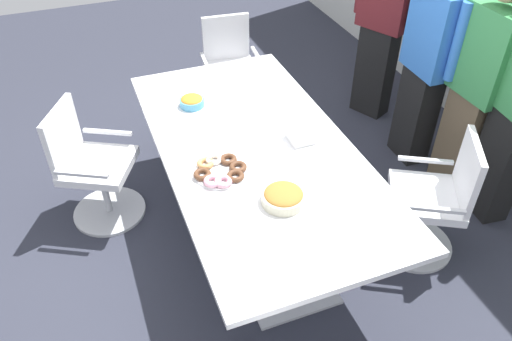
# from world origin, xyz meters

# --- Properties ---
(ground_plane) EXTENTS (10.00, 10.00, 0.01)m
(ground_plane) POSITION_xyz_m (0.00, 0.00, -0.01)
(ground_plane) COLOR #2D303D
(conference_table) EXTENTS (2.40, 1.20, 0.75)m
(conference_table) POSITION_xyz_m (0.00, 0.00, 0.63)
(conference_table) COLOR white
(conference_table) RESTS_ON ground
(office_chair_0) EXTENTS (0.73, 0.73, 0.91)m
(office_chair_0) POSITION_xyz_m (-0.58, -1.04, 0.41)
(office_chair_0) COLOR silver
(office_chair_0) RESTS_ON ground
(office_chair_2) EXTENTS (0.74, 0.74, 0.91)m
(office_chair_2) POSITION_xyz_m (0.58, 1.04, 0.41)
(office_chair_2) COLOR silver
(office_chair_2) RESTS_ON ground
(office_chair_3) EXTENTS (0.59, 0.59, 0.91)m
(office_chair_3) POSITION_xyz_m (-1.61, 0.36, 0.41)
(office_chair_3) COLOR silver
(office_chair_3) RESTS_ON ground
(person_standing_0) EXTENTS (0.58, 0.39, 1.80)m
(person_standing_0) POSITION_xyz_m (-1.12, 1.63, 0.95)
(person_standing_0) COLOR black
(person_standing_0) RESTS_ON ground
(person_standing_1) EXTENTS (0.61, 0.23, 1.70)m
(person_standing_1) POSITION_xyz_m (-0.38, 1.57, 0.89)
(person_standing_1) COLOR black
(person_standing_1) RESTS_ON ground
(person_standing_2) EXTENTS (0.61, 0.22, 1.72)m
(person_standing_2) POSITION_xyz_m (0.07, 1.68, 0.90)
(person_standing_2) COLOR brown
(person_standing_2) RESTS_ON ground
(snack_bowl_chips_orange) EXTENTS (0.18, 0.18, 0.08)m
(snack_bowl_chips_orange) POSITION_xyz_m (-0.63, -0.25, 0.79)
(snack_bowl_chips_orange) COLOR #4C9EC6
(snack_bowl_chips_orange) RESTS_ON conference_table
(snack_bowl_pretzels) EXTENTS (0.25, 0.25, 0.09)m
(snack_bowl_pretzels) POSITION_xyz_m (0.55, -0.05, 0.79)
(snack_bowl_pretzels) COLOR beige
(snack_bowl_pretzels) RESTS_ON conference_table
(donut_platter) EXTENTS (0.33, 0.33, 0.04)m
(donut_platter) POSITION_xyz_m (0.18, -0.30, 0.77)
(donut_platter) COLOR white
(donut_platter) RESTS_ON conference_table
(napkin_pile) EXTENTS (0.16, 0.16, 0.09)m
(napkin_pile) POSITION_xyz_m (0.04, 0.30, 0.79)
(napkin_pile) COLOR white
(napkin_pile) RESTS_ON conference_table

